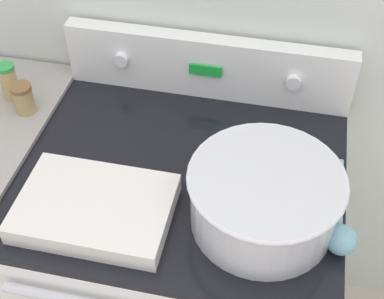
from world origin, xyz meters
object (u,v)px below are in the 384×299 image
(ladle, at_px, (341,234))
(spice_jar_brown_cap, at_px, (23,98))
(mixing_bowl, at_px, (264,196))
(casserole_dish, at_px, (95,207))
(spice_jar_green_cap, at_px, (9,81))

(ladle, height_order, spice_jar_brown_cap, spice_jar_brown_cap)
(mixing_bowl, height_order, casserole_dish, mixing_bowl)
(mixing_bowl, bearing_deg, ladle, -8.27)
(mixing_bowl, distance_m, casserole_dish, 0.38)
(casserole_dish, relative_size, spice_jar_green_cap, 3.23)
(mixing_bowl, bearing_deg, casserole_dish, -169.88)
(mixing_bowl, distance_m, ladle, 0.18)
(mixing_bowl, xyz_separation_m, ladle, (0.17, -0.03, -0.05))
(mixing_bowl, bearing_deg, spice_jar_green_cap, 159.34)
(spice_jar_brown_cap, xyz_separation_m, spice_jar_green_cap, (-0.06, 0.05, 0.01))
(casserole_dish, height_order, ladle, ladle)
(ladle, bearing_deg, mixing_bowl, 171.73)
(spice_jar_green_cap, bearing_deg, spice_jar_brown_cap, -38.17)
(casserole_dish, relative_size, ladle, 1.16)
(ladle, bearing_deg, casserole_dish, -175.70)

